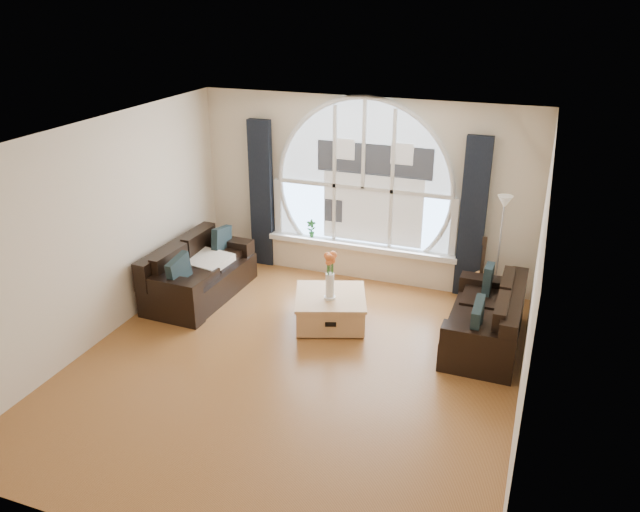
{
  "coord_description": "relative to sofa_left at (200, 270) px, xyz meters",
  "views": [
    {
      "loc": [
        2.43,
        -5.68,
        4.06
      ],
      "look_at": [
        0.0,
        0.9,
        1.05
      ],
      "focal_mm": 35.04,
      "sensor_mm": 36.0,
      "label": 1
    }
  ],
  "objects": [
    {
      "name": "coffee_chest",
      "position": [
        2.0,
        -0.1,
        -0.18
      ],
      "size": [
        1.15,
        1.15,
        0.44
      ],
      "primitive_type": "cube",
      "rotation": [
        0.0,
        0.0,
        0.34
      ],
      "color": "tan",
      "rests_on": "ground"
    },
    {
      "name": "guitar",
      "position": [
        3.77,
        1.09,
        0.13
      ],
      "size": [
        0.36,
        0.24,
        1.06
      ],
      "primitive_type": "cube",
      "rotation": [
        0.0,
        0.0,
        -0.01
      ],
      "color": "brown",
      "rests_on": "ground"
    },
    {
      "name": "wall_back",
      "position": [
        1.95,
        1.5,
        0.95
      ],
      "size": [
        5.0,
        0.01,
        2.7
      ],
      "primitive_type": "cube",
      "color": "beige",
      "rests_on": "ground"
    },
    {
      "name": "throw_blanket",
      "position": [
        0.08,
        0.13,
        0.1
      ],
      "size": [
        0.63,
        0.63,
        0.1
      ],
      "primitive_type": "cube",
      "rotation": [
        0.0,
        0.0,
        -0.17
      ],
      "color": "silver",
      "rests_on": "sofa_left"
    },
    {
      "name": "sofa_right",
      "position": [
        3.95,
        0.06,
        0.0
      ],
      "size": [
        0.85,
        1.67,
        0.74
      ],
      "primitive_type": "cube",
      "rotation": [
        0.0,
        0.0,
        -0.01
      ],
      "color": "black",
      "rests_on": "ground"
    },
    {
      "name": "curtain_right",
      "position": [
        3.55,
        1.38,
        0.75
      ],
      "size": [
        0.35,
        0.12,
        2.3
      ],
      "primitive_type": "cube",
      "color": "black",
      "rests_on": "ground"
    },
    {
      "name": "sofa_left",
      "position": [
        0.0,
        0.0,
        0.0
      ],
      "size": [
        0.94,
        1.79,
        0.78
      ],
      "primitive_type": "cube",
      "rotation": [
        0.0,
        0.0,
        -0.03
      ],
      "color": "black",
      "rests_on": "ground"
    },
    {
      "name": "attic_slope",
      "position": [
        4.15,
        -1.25,
        1.95
      ],
      "size": [
        0.92,
        5.5,
        0.72
      ],
      "primitive_type": "cube",
      "color": "silver",
      "rests_on": "ground"
    },
    {
      "name": "window_sill",
      "position": [
        1.95,
        1.4,
        0.11
      ],
      "size": [
        2.9,
        0.22,
        0.08
      ],
      "primitive_type": "cube",
      "color": "white",
      "rests_on": "wall_back"
    },
    {
      "name": "wall_front",
      "position": [
        1.95,
        -4.0,
        0.95
      ],
      "size": [
        5.0,
        0.01,
        2.7
      ],
      "primitive_type": "cube",
      "color": "beige",
      "rests_on": "ground"
    },
    {
      "name": "curtain_left",
      "position": [
        0.35,
        1.38,
        0.75
      ],
      "size": [
        0.35,
        0.12,
        2.3
      ],
      "primitive_type": "cube",
      "color": "black",
      "rests_on": "ground"
    },
    {
      "name": "potted_plant",
      "position": [
        1.16,
        1.4,
        0.29
      ],
      "size": [
        0.17,
        0.13,
        0.27
      ],
      "primitive_type": "imported",
      "rotation": [
        0.0,
        0.0,
        0.28
      ],
      "color": "#1E6023",
      "rests_on": "window_sill"
    },
    {
      "name": "ceiling",
      "position": [
        1.95,
        -1.25,
        2.3
      ],
      "size": [
        5.0,
        5.5,
        0.01
      ],
      "primitive_type": "cube",
      "color": "silver",
      "rests_on": "ground"
    },
    {
      "name": "window_frame",
      "position": [
        1.95,
        1.44,
        1.23
      ],
      "size": [
        2.76,
        0.08,
        2.15
      ],
      "primitive_type": "cube",
      "color": "white",
      "rests_on": "wall_back"
    },
    {
      "name": "wall_right",
      "position": [
        4.45,
        -1.25,
        0.95
      ],
      "size": [
        0.01,
        5.5,
        2.7
      ],
      "primitive_type": "cube",
      "color": "beige",
      "rests_on": "ground"
    },
    {
      "name": "ground",
      "position": [
        1.95,
        -1.25,
        -0.4
      ],
      "size": [
        5.0,
        5.5,
        0.01
      ],
      "primitive_type": "cube",
      "color": "brown",
      "rests_on": "ground"
    },
    {
      "name": "vase_flowers",
      "position": [
        2.02,
        -0.19,
        0.39
      ],
      "size": [
        0.24,
        0.24,
        0.7
      ],
      "primitive_type": "cube",
      "color": "white",
      "rests_on": "coffee_chest"
    },
    {
      "name": "neighbor_house",
      "position": [
        2.1,
        1.45,
        1.1
      ],
      "size": [
        1.7,
        0.02,
        1.5
      ],
      "primitive_type": "cube",
      "color": "silver",
      "rests_on": "wall_back"
    },
    {
      "name": "floor_lamp",
      "position": [
        3.96,
        1.13,
        0.4
      ],
      "size": [
        0.24,
        0.24,
        1.6
      ],
      "primitive_type": "cube",
      "color": "#B2B2B2",
      "rests_on": "ground"
    },
    {
      "name": "arched_window",
      "position": [
        1.95,
        1.47,
        1.23
      ],
      "size": [
        2.6,
        0.06,
        2.15
      ],
      "primitive_type": "cube",
      "color": "silver",
      "rests_on": "wall_back"
    },
    {
      "name": "wall_left",
      "position": [
        -0.55,
        -1.25,
        0.95
      ],
      "size": [
        0.01,
        5.5,
        2.7
      ],
      "primitive_type": "cube",
      "color": "beige",
      "rests_on": "ground"
    }
  ]
}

